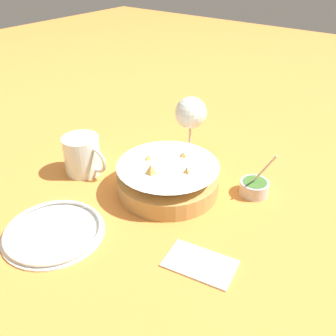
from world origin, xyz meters
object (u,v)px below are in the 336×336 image
(sauce_cup, at_px, (254,187))
(beer_mug, at_px, (83,156))
(side_plate, at_px, (54,231))
(wine_glass, at_px, (191,114))
(food_basket, at_px, (168,179))

(sauce_cup, xyz_separation_m, beer_mug, (-0.40, -0.18, 0.03))
(side_plate, bearing_deg, sauce_cup, 55.27)
(wine_glass, height_order, side_plate, wine_glass)
(beer_mug, bearing_deg, food_basket, 16.00)
(wine_glass, height_order, beer_mug, wine_glass)
(food_basket, distance_m, side_plate, 0.29)
(beer_mug, relative_size, side_plate, 0.63)
(sauce_cup, height_order, side_plate, sauce_cup)
(wine_glass, bearing_deg, beer_mug, -123.15)
(sauce_cup, relative_size, beer_mug, 0.91)
(wine_glass, distance_m, beer_mug, 0.31)
(wine_glass, bearing_deg, food_basket, -71.09)
(side_plate, bearing_deg, beer_mug, 123.04)
(food_basket, xyz_separation_m, sauce_cup, (0.17, 0.11, -0.01))
(food_basket, xyz_separation_m, beer_mug, (-0.23, -0.07, 0.01))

